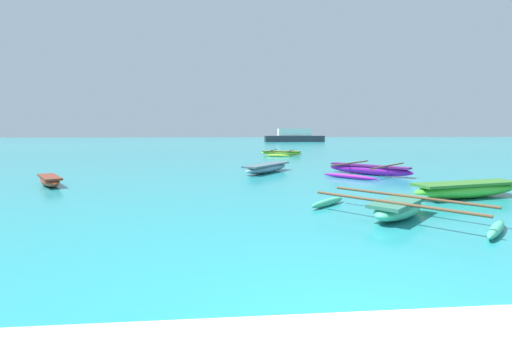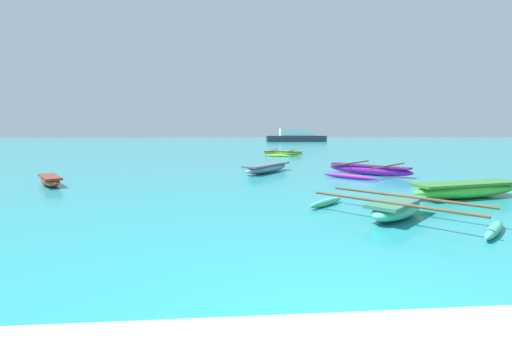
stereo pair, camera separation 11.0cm
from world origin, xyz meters
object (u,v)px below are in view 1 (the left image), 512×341
(moored_boat_5, at_px, (281,153))
(moored_boat_0, at_px, (399,208))
(distant_ferry, at_px, (294,136))
(moored_boat_1, at_px, (369,170))
(moored_boat_3, at_px, (50,180))
(moored_boat_2, at_px, (466,189))
(moored_boat_4, at_px, (267,168))

(moored_boat_5, bearing_deg, moored_boat_0, -70.42)
(moored_boat_5, xyz_separation_m, distant_ferry, (8.78, 38.88, 0.85))
(moored_boat_1, bearing_deg, moored_boat_3, -122.98)
(moored_boat_3, height_order, distant_ferry, distant_ferry)
(moored_boat_1, distance_m, moored_boat_2, 5.81)
(moored_boat_1, relative_size, moored_boat_4, 1.34)
(moored_boat_1, height_order, moored_boat_3, moored_boat_1)
(moored_boat_4, relative_size, distant_ferry, 0.29)
(moored_boat_0, height_order, moored_boat_5, moored_boat_0)
(moored_boat_0, bearing_deg, moored_boat_4, 60.24)
(moored_boat_3, distance_m, distant_ferry, 58.23)
(moored_boat_1, xyz_separation_m, moored_boat_3, (-13.51, -2.19, -0.04))
(moored_boat_0, bearing_deg, moored_boat_3, 109.42)
(moored_boat_5, height_order, distant_ferry, distant_ferry)
(moored_boat_1, xyz_separation_m, distant_ferry, (6.74, 52.40, 0.82))
(moored_boat_2, relative_size, moored_boat_4, 1.15)
(distant_ferry, bearing_deg, moored_boat_5, -102.73)
(moored_boat_0, height_order, moored_boat_1, moored_boat_1)
(moored_boat_0, xyz_separation_m, distant_ferry, (9.37, 60.40, 0.83))
(moored_boat_0, relative_size, distant_ferry, 0.35)
(moored_boat_0, height_order, moored_boat_2, moored_boat_2)
(distant_ferry, bearing_deg, moored_boat_0, -98.82)
(moored_boat_2, xyz_separation_m, moored_boat_5, (-2.76, 19.29, -0.06))
(moored_boat_3, distance_m, moored_boat_5, 19.45)
(moored_boat_5, bearing_deg, distant_ferry, 98.42)
(moored_boat_4, bearing_deg, moored_boat_0, -130.74)
(moored_boat_3, bearing_deg, moored_boat_1, 64.86)
(moored_boat_4, bearing_deg, distant_ferry, 23.88)
(moored_boat_2, bearing_deg, moored_boat_5, 85.85)
(moored_boat_4, bearing_deg, moored_boat_3, 148.53)
(moored_boat_1, relative_size, moored_boat_2, 1.16)
(moored_boat_0, relative_size, moored_boat_2, 1.02)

